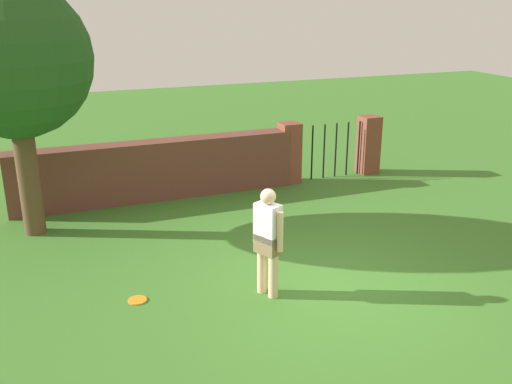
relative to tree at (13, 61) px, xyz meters
The scene contains 6 objects.
ground_plane 6.30m from the tree, 43.37° to the right, with size 40.00×40.00×0.00m, color #3D7528.
brick_wall 3.65m from the tree, 22.84° to the left, with size 5.95×0.50×1.25m, color brown.
tree is the anchor object (origin of this frame).
person 5.27m from the tree, 49.73° to the right, with size 0.35×0.50×1.62m.
fence_gate 7.11m from the tree, ahead, with size 2.54×0.44×1.40m.
frisbee_orange 4.60m from the tree, 67.74° to the right, with size 0.27×0.27×0.02m, color orange.
Camera 1 is at (-3.71, -6.71, 4.12)m, focal length 40.08 mm.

